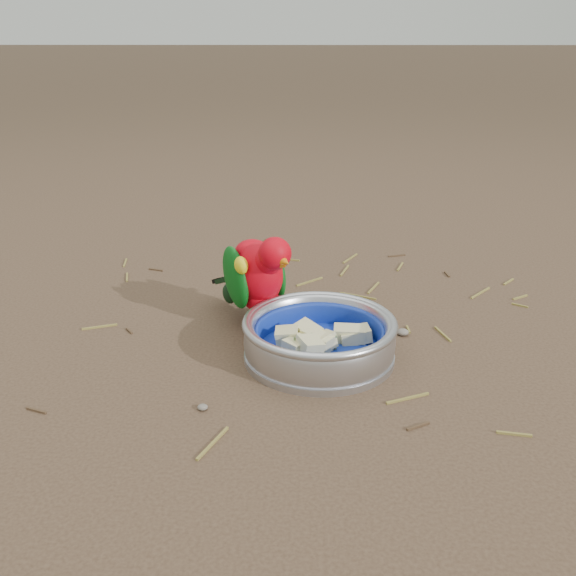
# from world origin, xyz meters

# --- Properties ---
(ground) EXTENTS (60.00, 60.00, 0.00)m
(ground) POSITION_xyz_m (0.00, 0.00, 0.00)
(ground) COLOR #4D3828
(food_bowl) EXTENTS (0.22, 0.22, 0.02)m
(food_bowl) POSITION_xyz_m (-0.00, -0.05, 0.01)
(food_bowl) COLOR #B2B2BA
(food_bowl) RESTS_ON ground
(bowl_wall) EXTENTS (0.22, 0.22, 0.04)m
(bowl_wall) POSITION_xyz_m (-0.00, -0.05, 0.04)
(bowl_wall) COLOR #B2B2BA
(bowl_wall) RESTS_ON food_bowl
(fruit_wedges) EXTENTS (0.13, 0.13, 0.03)m
(fruit_wedges) POSITION_xyz_m (-0.00, -0.05, 0.03)
(fruit_wedges) COLOR beige
(fruit_wedges) RESTS_ON food_bowl
(lory_parrot) EXTENTS (0.18, 0.21, 0.15)m
(lory_parrot) POSITION_xyz_m (-0.10, 0.06, 0.08)
(lory_parrot) COLOR red
(lory_parrot) RESTS_ON ground
(ground_debris) EXTENTS (0.90, 0.80, 0.01)m
(ground_debris) POSITION_xyz_m (-0.03, 0.02, 0.00)
(ground_debris) COLOR olive
(ground_debris) RESTS_ON ground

